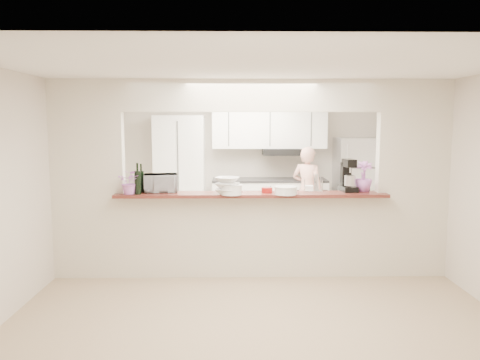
{
  "coord_description": "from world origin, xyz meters",
  "views": [
    {
      "loc": [
        -0.24,
        -5.86,
        1.95
      ],
      "look_at": [
        -0.13,
        0.3,
        1.21
      ],
      "focal_mm": 35.0,
      "sensor_mm": 36.0,
      "label": 1
    }
  ],
  "objects_px": {
    "toaster_oven": "(161,183)",
    "stand_mixer": "(348,177)",
    "refrigerator": "(356,184)",
    "person": "(307,191)"
  },
  "relations": [
    {
      "from": "stand_mixer",
      "to": "toaster_oven",
      "type": "bearing_deg",
      "value": -179.67
    },
    {
      "from": "refrigerator",
      "to": "person",
      "type": "distance_m",
      "value": 1.02
    },
    {
      "from": "toaster_oven",
      "to": "stand_mixer",
      "type": "relative_size",
      "value": 0.99
    },
    {
      "from": "refrigerator",
      "to": "toaster_oven",
      "type": "distance_m",
      "value": 4.14
    },
    {
      "from": "refrigerator",
      "to": "person",
      "type": "bearing_deg",
      "value": -159.95
    },
    {
      "from": "toaster_oven",
      "to": "stand_mixer",
      "type": "bearing_deg",
      "value": -8.49
    },
    {
      "from": "stand_mixer",
      "to": "person",
      "type": "height_order",
      "value": "person"
    },
    {
      "from": "refrigerator",
      "to": "stand_mixer",
      "type": "distance_m",
      "value": 2.74
    },
    {
      "from": "person",
      "to": "stand_mixer",
      "type": "bearing_deg",
      "value": 126.13
    },
    {
      "from": "refrigerator",
      "to": "toaster_oven",
      "type": "xyz_separation_m",
      "value": [
        -3.2,
        -2.6,
        0.35
      ]
    }
  ]
}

